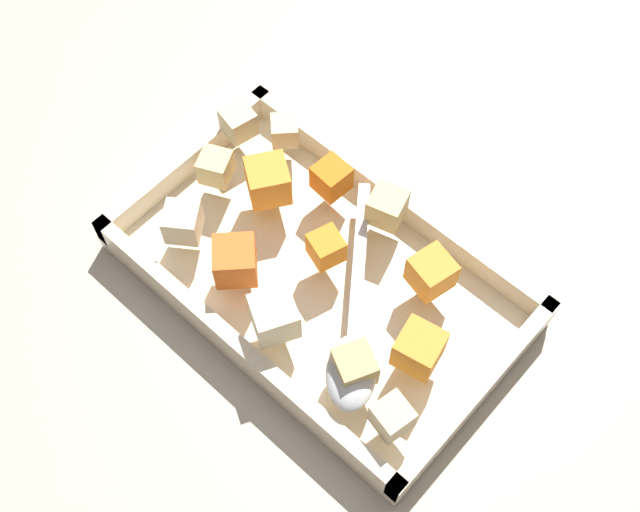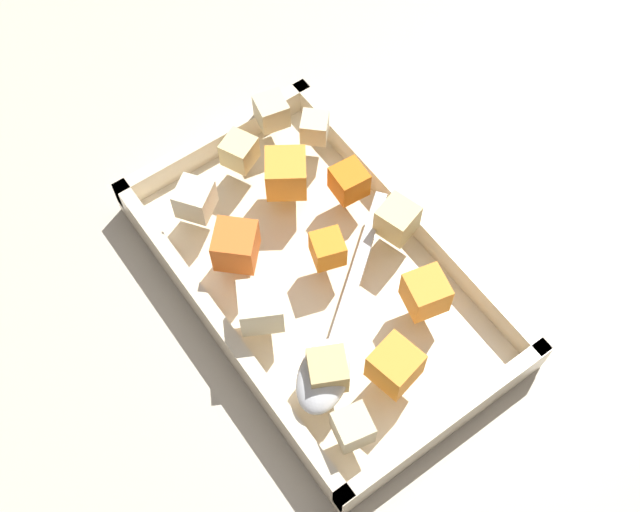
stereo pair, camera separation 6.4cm
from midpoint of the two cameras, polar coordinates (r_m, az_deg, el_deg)
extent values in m
plane|color=#BCB29E|center=(0.69, 3.65, -1.58)|extent=(4.00, 4.00, 0.00)
cube|color=beige|center=(0.68, 2.69, -2.01)|extent=(0.33, 0.20, 0.01)
cube|color=beige|center=(0.64, -3.98, -5.58)|extent=(0.33, 0.01, 0.03)
cube|color=beige|center=(0.70, 8.93, 2.82)|extent=(0.33, 0.01, 0.03)
cube|color=beige|center=(0.73, -4.85, 7.75)|extent=(0.01, 0.20, 0.03)
cube|color=beige|center=(0.63, 11.82, -11.71)|extent=(0.01, 0.20, 0.03)
cube|color=orange|center=(0.60, 8.37, -7.93)|extent=(0.04, 0.04, 0.03)
cube|color=orange|center=(0.68, 0.30, 5.61)|extent=(0.05, 0.05, 0.03)
cube|color=orange|center=(0.68, 4.77, 5.03)|extent=(0.03, 0.03, 0.03)
cube|color=orange|center=(0.64, -3.12, 0.48)|extent=(0.05, 0.05, 0.03)
cube|color=orange|center=(0.63, 10.35, -2.83)|extent=(0.04, 0.04, 0.03)
cube|color=orange|center=(0.64, 3.57, 0.05)|extent=(0.03, 0.03, 0.02)
cube|color=#E0CC89|center=(0.66, 8.24, 2.31)|extent=(0.04, 0.04, 0.03)
cube|color=beige|center=(0.71, 2.22, 8.82)|extent=(0.03, 0.03, 0.02)
cube|color=beige|center=(0.67, -6.11, 3.76)|extent=(0.04, 0.04, 0.03)
cube|color=#E0CC89|center=(0.70, -3.07, 7.15)|extent=(0.03, 0.03, 0.03)
cube|color=beige|center=(0.72, -0.86, 9.93)|extent=(0.03, 0.03, 0.03)
cube|color=beige|center=(0.59, 5.51, -12.22)|extent=(0.03, 0.03, 0.03)
cube|color=beige|center=(0.62, -1.24, -3.85)|extent=(0.04, 0.04, 0.03)
cube|color=tan|center=(0.60, 3.62, -8.34)|extent=(0.04, 0.04, 0.03)
ellipsoid|color=silver|center=(0.60, 3.31, -8.72)|extent=(0.07, 0.07, 0.02)
cube|color=silver|center=(0.65, 5.60, -0.89)|extent=(0.09, 0.12, 0.01)
camera|label=1|loc=(0.03, -87.13, 5.17)|focal=45.47mm
camera|label=2|loc=(0.03, 92.87, -5.17)|focal=45.47mm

